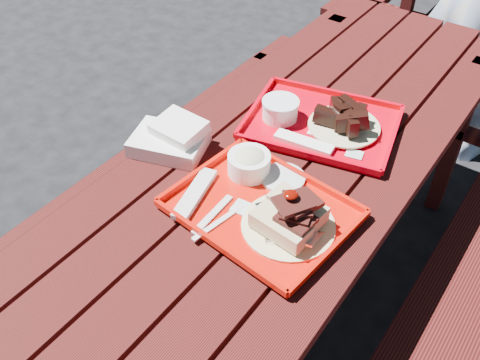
% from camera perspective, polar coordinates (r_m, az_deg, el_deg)
% --- Properties ---
extents(ground, '(60.00, 60.00, 0.00)m').
position_cam_1_polar(ground, '(2.10, 2.48, -14.42)').
color(ground, black).
rests_on(ground, ground).
extents(picnic_table_near, '(1.41, 2.40, 0.75)m').
position_cam_1_polar(picnic_table_near, '(1.66, 3.04, -3.78)').
color(picnic_table_near, '#4A130E').
rests_on(picnic_table_near, ground).
extents(near_tray, '(0.48, 0.39, 0.14)m').
position_cam_1_polar(near_tray, '(1.39, 2.83, -2.03)').
color(near_tray, red).
rests_on(near_tray, picnic_table_near).
extents(far_tray, '(0.52, 0.45, 0.08)m').
position_cam_1_polar(far_tray, '(1.68, 8.40, 6.19)').
color(far_tray, red).
rests_on(far_tray, picnic_table_near).
extents(white_cloth, '(0.25, 0.21, 0.09)m').
position_cam_1_polar(white_cloth, '(1.59, -7.27, 4.41)').
color(white_cloth, white).
rests_on(white_cloth, picnic_table_near).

